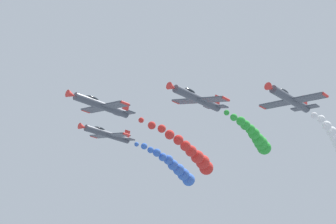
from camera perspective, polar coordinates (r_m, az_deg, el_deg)
The scene contains 7 objects.
airplane_lead at distance 58.60m, azimuth -9.21°, elevation 0.93°, with size 9.48×10.35×2.84m.
smoke_trail_lead at distance 75.37m, azimuth 3.73°, elevation -6.07°, with size 6.79×23.25×4.38m.
airplane_left_inner at distance 57.05m, azimuth 4.00°, elevation 1.91°, with size 9.34×10.35×3.21m.
smoke_trail_left_inner at distance 71.58m, azimuth 12.18°, elevation -3.60°, with size 4.97×16.65×3.07m.
airplane_right_inner at distance 70.94m, azimuth -8.45°, elevation -3.02°, with size 9.44×10.35×2.97m.
smoke_trail_right_inner at distance 82.50m, azimuth 1.24°, elevation -7.87°, with size 3.25×17.06×5.57m.
airplane_left_outer at distance 57.85m, azimuth 16.49°, elevation 1.73°, with size 9.54×10.35×2.61m.
Camera 1 is at (-38.57, 39.49, 84.83)m, focal length 44.12 mm.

